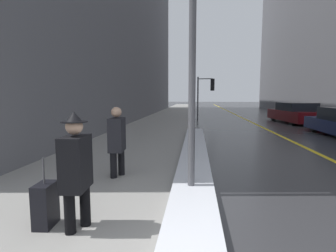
{
  "coord_description": "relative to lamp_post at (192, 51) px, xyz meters",
  "views": [
    {
      "loc": [
        0.26,
        -2.13,
        1.76
      ],
      "look_at": [
        -0.4,
        4.0,
        1.05
      ],
      "focal_mm": 28.0,
      "sensor_mm": 36.0,
      "label": 1
    }
  ],
  "objects": [
    {
      "name": "pedestrian_in_glasses",
      "position": [
        -1.62,
        0.92,
        -1.67
      ],
      "size": [
        0.32,
        0.71,
        1.53
      ],
      "rotation": [
        0.0,
        0.0,
        -1.5
      ],
      "color": "black",
      "rests_on": "ground"
    },
    {
      "name": "traffic_light_near",
      "position": [
        0.91,
        15.83,
        -0.2
      ],
      "size": [
        1.31,
        0.33,
        3.21
      ],
      "rotation": [
        0.0,
        0.0,
        -0.08
      ],
      "color": "#515156",
      "rests_on": "ground"
    },
    {
      "name": "road_centre_stripe",
      "position": [
        3.81,
        12.62,
        -2.51
      ],
      "size": [
        0.16,
        80.0,
        0.0
      ],
      "color": "gold",
      "rests_on": "ground"
    },
    {
      "name": "parked_car_maroon",
      "position": [
        6.61,
        13.61,
        -1.88
      ],
      "size": [
        2.33,
        4.99,
        1.33
      ],
      "rotation": [
        0.0,
        0.0,
        1.67
      ],
      "color": "#600F14",
      "rests_on": "ground"
    },
    {
      "name": "rolling_suitcase",
      "position": [
        -1.92,
        -1.35,
        -2.21
      ],
      "size": [
        0.24,
        0.37,
        0.95
      ],
      "rotation": [
        0.0,
        0.0,
        -1.5
      ],
      "color": "black",
      "rests_on": "ground"
    },
    {
      "name": "pedestrian_in_fedora",
      "position": [
        -1.45,
        -1.38,
        -1.66
      ],
      "size": [
        0.33,
        0.5,
        1.57
      ],
      "rotation": [
        0.0,
        0.0,
        -1.5
      ],
      "color": "black",
      "rests_on": "ground"
    },
    {
      "name": "lamp_post",
      "position": [
        0.0,
        0.0,
        0.0
      ],
      "size": [
        0.28,
        0.28,
        4.1
      ],
      "color": "#515156",
      "rests_on": "ground"
    },
    {
      "name": "sidewalk_slab",
      "position": [
        -2.19,
        12.62,
        -2.5
      ],
      "size": [
        4.0,
        80.0,
        0.01
      ],
      "color": "gray",
      "rests_on": "ground"
    },
    {
      "name": "snow_bank_curb",
      "position": [
        0.04,
        2.58,
        -2.42
      ],
      "size": [
        0.74,
        11.32,
        0.18
      ],
      "color": "silver",
      "rests_on": "ground"
    }
  ]
}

